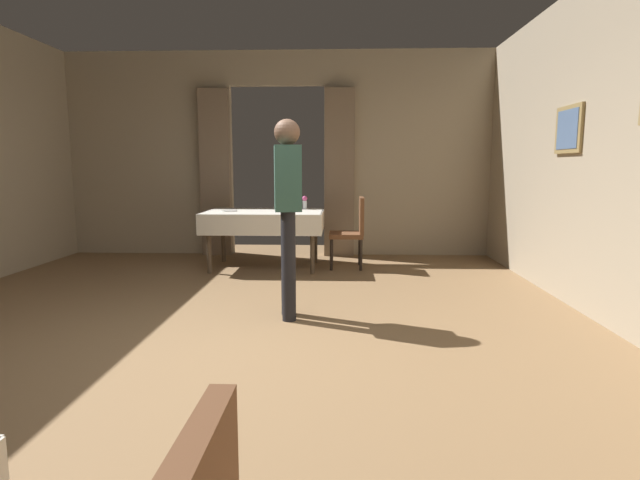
% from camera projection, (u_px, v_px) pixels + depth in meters
% --- Properties ---
extents(ground, '(10.08, 10.08, 0.00)m').
position_uv_depth(ground, '(209.00, 353.00, 3.61)').
color(ground, olive).
extents(wall_back, '(6.40, 0.27, 3.00)m').
position_uv_depth(wall_back, '(278.00, 154.00, 7.52)').
color(wall_back, tan).
rests_on(wall_back, ground).
extents(dining_table_mid, '(1.53, 1.02, 0.75)m').
position_uv_depth(dining_table_mid, '(265.00, 218.00, 6.57)').
color(dining_table_mid, '#4C3D2D').
rests_on(dining_table_mid, ground).
extents(chair_mid_right, '(0.44, 0.44, 0.93)m').
position_uv_depth(chair_mid_right, '(352.00, 229.00, 6.59)').
color(chair_mid_right, black).
rests_on(chair_mid_right, ground).
extents(flower_vase_mid, '(0.07, 0.07, 0.18)m').
position_uv_depth(flower_vase_mid, '(305.00, 202.00, 6.83)').
color(flower_vase_mid, silver).
rests_on(flower_vase_mid, dining_table_mid).
extents(plate_mid_b, '(0.20, 0.20, 0.01)m').
position_uv_depth(plate_mid_b, '(229.00, 211.00, 6.54)').
color(plate_mid_b, white).
rests_on(plate_mid_b, dining_table_mid).
extents(person_waiter_by_doorway, '(0.27, 0.39, 1.72)m').
position_uv_depth(person_waiter_by_doorway, '(288.00, 202.00, 4.31)').
color(person_waiter_by_doorway, black).
rests_on(person_waiter_by_doorway, ground).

